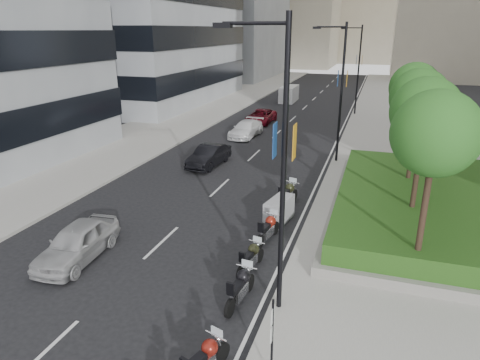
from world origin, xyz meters
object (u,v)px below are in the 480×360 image
at_px(motorcycle_4, 268,229).
at_px(car_a, 77,242).
at_px(motorcycle_1, 204,360).
at_px(motorcycle_6, 288,194).
at_px(motorcycle_2, 240,287).
at_px(motorcycle_3, 251,257).
at_px(parking_sign, 272,336).
at_px(motorcycle_5, 279,211).
at_px(car_b, 209,156).
at_px(lamp_post_2, 357,66).
at_px(delivery_van, 289,95).
at_px(lamp_post_0, 279,159).
at_px(car_d, 261,116).
at_px(lamp_post_1, 339,87).
at_px(car_c, 246,129).

distance_m(motorcycle_4, car_a, 7.70).
bearing_deg(motorcycle_1, motorcycle_6, 20.41).
distance_m(motorcycle_2, motorcycle_3, 2.06).
bearing_deg(parking_sign, motorcycle_5, 102.01).
bearing_deg(car_b, lamp_post_2, 74.50).
height_order(car_a, delivery_van, delivery_van).
distance_m(lamp_post_0, lamp_post_2, 35.00).
bearing_deg(parking_sign, car_d, 105.91).
bearing_deg(car_b, motorcycle_5, -43.53).
height_order(parking_sign, motorcycle_1, parking_sign).
xyz_separation_m(motorcycle_5, car_d, (-6.79, 21.39, 0.07)).
relative_size(lamp_post_2, motorcycle_4, 4.28).
distance_m(motorcycle_3, car_a, 6.81).
distance_m(lamp_post_2, car_b, 23.13).
bearing_deg(motorcycle_3, car_b, 40.31).
xyz_separation_m(lamp_post_1, motorcycle_4, (-1.38, -12.45, -4.50)).
bearing_deg(lamp_post_0, motorcycle_5, 101.86).
xyz_separation_m(lamp_post_2, car_c, (-7.88, -12.77, -4.40)).
distance_m(motorcycle_2, car_c, 23.22).
xyz_separation_m(motorcycle_5, car_b, (-6.41, 7.13, 0.11)).
bearing_deg(delivery_van, lamp_post_2, -38.72).
bearing_deg(lamp_post_1, motorcycle_5, -97.47).
distance_m(lamp_post_0, car_c, 23.99).
relative_size(car_b, delivery_van, 0.92).
relative_size(lamp_post_0, motorcycle_2, 4.11).
xyz_separation_m(motorcycle_2, car_c, (-6.74, 22.22, 0.08)).
distance_m(lamp_post_1, motorcycle_6, 9.57).
bearing_deg(motorcycle_4, motorcycle_5, 10.88).
bearing_deg(motorcycle_4, motorcycle_6, 11.73).
relative_size(lamp_post_0, car_a, 2.14).
relative_size(motorcycle_2, motorcycle_5, 1.09).
bearing_deg(lamp_post_2, motorcycle_4, -92.59).
bearing_deg(lamp_post_1, motorcycle_3, -95.33).
relative_size(lamp_post_1, car_b, 2.17).
height_order(lamp_post_0, car_b, lamp_post_0).
distance_m(motorcycle_1, car_c, 26.50).
distance_m(parking_sign, car_d, 32.17).
relative_size(lamp_post_1, lamp_post_2, 1.00).
height_order(motorcycle_3, motorcycle_5, motorcycle_5).
xyz_separation_m(lamp_post_1, motorcycle_6, (-1.43, -8.34, -4.47)).
bearing_deg(motorcycle_5, car_a, 141.82).
bearing_deg(car_a, car_b, 84.87).
distance_m(parking_sign, motorcycle_1, 1.94).
relative_size(car_c, car_d, 0.97).
relative_size(lamp_post_0, motorcycle_3, 4.56).
xyz_separation_m(motorcycle_2, car_d, (-7.02, 27.92, 0.07)).
relative_size(motorcycle_1, car_d, 0.43).
bearing_deg(car_a, car_d, 86.37).
bearing_deg(motorcycle_5, car_b, 52.95).
bearing_deg(car_b, lamp_post_0, -55.83).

